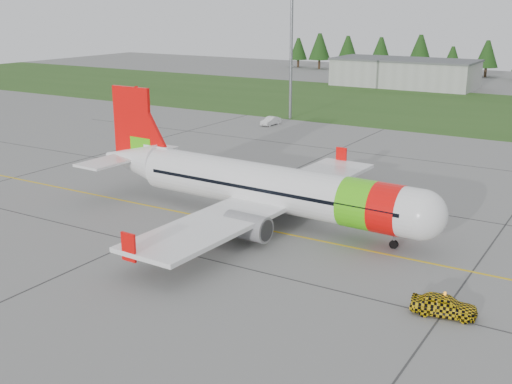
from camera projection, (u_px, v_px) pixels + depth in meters
The scene contains 7 objects.
ground at pixel (298, 281), 44.76m from camera, with size 320.00×320.00×0.00m, color gray.
aircraft at pixel (265, 187), 56.38m from camera, with size 35.79×32.93×10.84m.
follow_me_car at pixel (446, 285), 39.34m from camera, with size 1.63×1.38×4.06m, color yellow.
service_van at pixel (271, 113), 101.72m from camera, with size 1.41×1.33×4.03m, color silver.
taxi_guideline at pixel (345, 246), 51.31m from camera, with size 120.00×0.25×0.02m, color gold.
hangar_west at pixel (404, 74), 149.01m from camera, with size 32.00×14.00×6.00m, color #A8A8A3.
floodlight_mast at pixel (291, 58), 105.42m from camera, with size 0.50×0.50×20.00m, color slate.
Camera 1 is at (18.89, -36.70, 18.63)m, focal length 45.00 mm.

